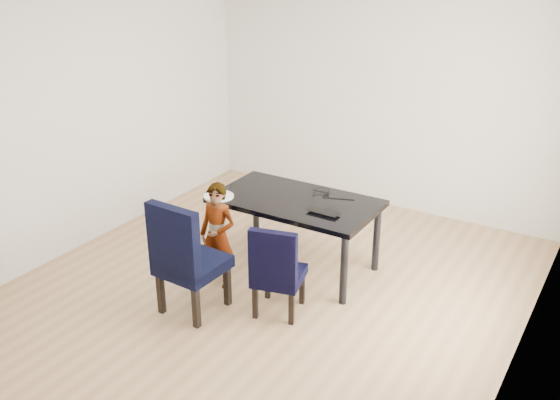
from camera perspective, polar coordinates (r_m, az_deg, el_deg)
The scene contains 13 objects.
floor at distance 6.07m, azimuth -0.99°, elevation -8.08°, with size 4.50×5.00×0.01m, color tan.
wall_back at distance 7.65m, azimuth 9.14°, elevation 9.25°, with size 4.50×0.01×2.70m, color white.
wall_front at distance 3.81m, azimuth -21.84°, elevation -6.67°, with size 4.50×0.01×2.70m, color silver.
wall_left at distance 6.92m, azimuth -17.19°, elevation 7.07°, with size 0.01×5.00×2.70m, color silver.
wall_right at distance 4.76m, azimuth 22.49°, elevation -0.78°, with size 0.01×5.00×2.70m, color white.
dining_table at distance 6.27m, azimuth 1.43°, elevation -3.08°, with size 1.60×0.90×0.75m, color black.
chair_left at distance 5.55m, azimuth -8.01°, elevation -5.03°, with size 0.52×0.54×1.08m, color black.
chair_right at distance 5.51m, azimuth -0.08°, elevation -6.23°, with size 0.42×0.44×0.87m, color black.
child at distance 5.93m, azimuth -5.71°, elevation -3.23°, with size 0.38×0.25×1.04m, color red.
plate at distance 6.19m, azimuth -5.63°, elevation 0.34°, with size 0.30×0.30×0.02m, color white.
sandwich at distance 6.17m, azimuth -5.50°, elevation 0.66°, with size 0.14×0.07×0.06m, color #AB933D.
laptop at distance 5.84m, azimuth 4.19°, elevation -0.99°, with size 0.31×0.20×0.02m, color black.
cable_tangle at distance 6.20m, azimuth 3.72°, elevation 0.41°, with size 0.16×0.16×0.01m, color black.
Camera 1 is at (2.79, -4.39, 3.13)m, focal length 40.00 mm.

